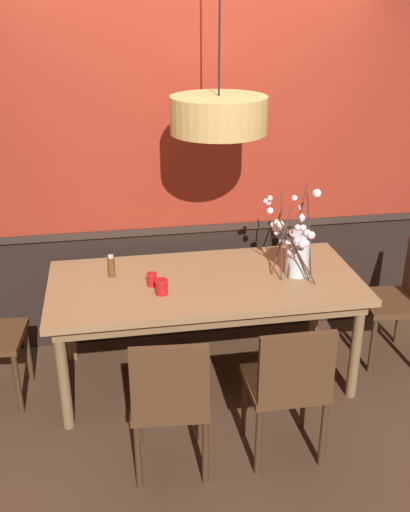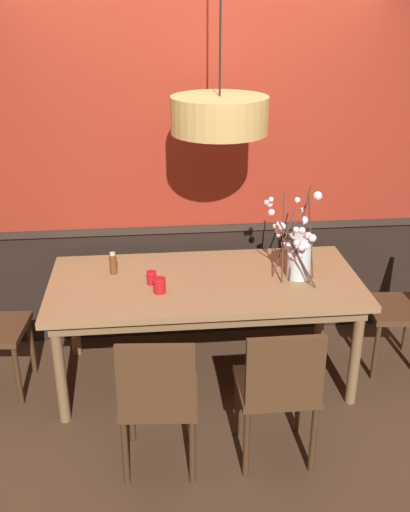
# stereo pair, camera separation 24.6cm
# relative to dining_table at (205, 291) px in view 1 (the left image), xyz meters

# --- Properties ---
(ground_plane) EXTENTS (24.00, 24.00, 0.00)m
(ground_plane) POSITION_rel_dining_table_xyz_m (0.00, 0.00, -0.68)
(ground_plane) COLOR #4C3321
(back_wall) EXTENTS (5.74, 0.14, 2.90)m
(back_wall) POSITION_rel_dining_table_xyz_m (0.00, 0.65, 0.76)
(back_wall) COLOR black
(back_wall) RESTS_ON ground
(dining_table) EXTENTS (2.04, 0.94, 0.76)m
(dining_table) POSITION_rel_dining_table_xyz_m (0.00, 0.00, 0.00)
(dining_table) COLOR #997047
(dining_table) RESTS_ON ground
(chair_near_side_right) EXTENTS (0.44, 0.40, 0.90)m
(chair_near_side_right) POSITION_rel_dining_table_xyz_m (0.32, -0.86, -0.16)
(chair_near_side_right) COLOR #4C301C
(chair_near_side_right) RESTS_ON ground
(chair_near_side_left) EXTENTS (0.45, 0.43, 0.90)m
(chair_near_side_left) POSITION_rel_dining_table_xyz_m (-0.34, -0.87, -0.17)
(chair_near_side_left) COLOR #4C301C
(chair_near_side_left) RESTS_ON ground
(chair_far_side_right) EXTENTS (0.45, 0.41, 0.96)m
(chair_far_side_right) POSITION_rel_dining_table_xyz_m (0.29, 0.92, -0.14)
(chair_far_side_right) COLOR #4C301C
(chair_far_side_right) RESTS_ON ground
(chair_head_east_end) EXTENTS (0.43, 0.46, 0.89)m
(chair_head_east_end) POSITION_rel_dining_table_xyz_m (1.42, 0.01, -0.17)
(chair_head_east_end) COLOR #4C301C
(chair_head_east_end) RESTS_ON ground
(chair_far_side_left) EXTENTS (0.48, 0.44, 0.93)m
(chair_far_side_left) POSITION_rel_dining_table_xyz_m (-0.30, 0.87, -0.16)
(chair_far_side_left) COLOR #4C301C
(chair_far_side_left) RESTS_ON ground
(vase_with_blossoms) EXTENTS (0.35, 0.45, 0.63)m
(vase_with_blossoms) POSITION_rel_dining_table_xyz_m (0.61, -0.02, 0.26)
(vase_with_blossoms) COLOR silver
(vase_with_blossoms) RESTS_ON dining_table
(candle_holder_nearer_center) EXTENTS (0.08, 0.08, 0.10)m
(candle_holder_nearer_center) POSITION_rel_dining_table_xyz_m (-0.30, -0.15, 0.13)
(candle_holder_nearer_center) COLOR red
(candle_holder_nearer_center) RESTS_ON dining_table
(candle_holder_nearer_edge) EXTENTS (0.07, 0.07, 0.09)m
(candle_holder_nearer_edge) POSITION_rel_dining_table_xyz_m (-0.35, -0.03, 0.12)
(candle_holder_nearer_edge) COLOR red
(candle_holder_nearer_edge) RESTS_ON dining_table
(condiment_bottle) EXTENTS (0.05, 0.05, 0.15)m
(condiment_bottle) POSITION_rel_dining_table_xyz_m (-0.60, 0.16, 0.15)
(condiment_bottle) COLOR brown
(condiment_bottle) RESTS_ON dining_table
(pendant_lamp) EXTENTS (0.58, 0.58, 1.18)m
(pendant_lamp) POSITION_rel_dining_table_xyz_m (0.09, 0.05, 1.14)
(pendant_lamp) COLOR tan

